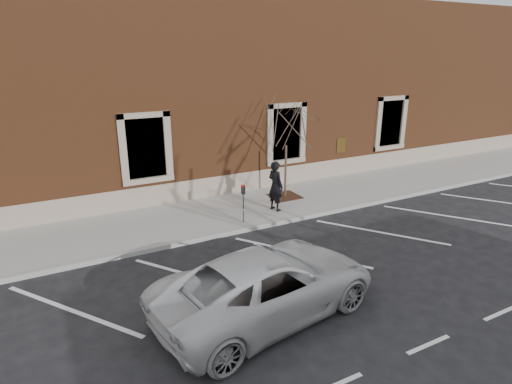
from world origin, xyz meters
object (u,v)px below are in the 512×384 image
sapling (286,131)px  white_truck (267,284)px  parking_meter (243,197)px  man (275,186)px

sapling → white_truck: sapling is taller
white_truck → sapling: bearing=-43.7°
white_truck → parking_meter: bearing=-29.3°
sapling → man: bearing=-135.1°
sapling → white_truck: bearing=-124.7°
parking_meter → sapling: sapling is taller
parking_meter → white_truck: (-1.80, -4.86, -0.33)m
sapling → parking_meter: bearing=-148.8°
man → white_truck: (-3.37, -5.37, -0.33)m
man → white_truck: bearing=134.3°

